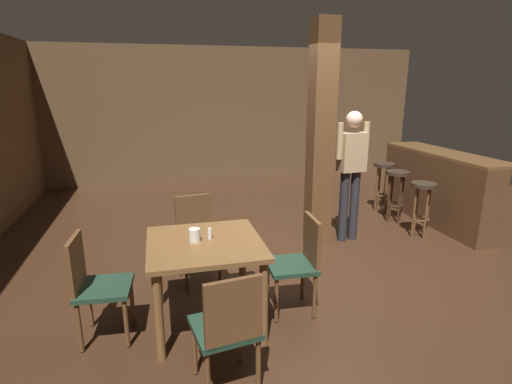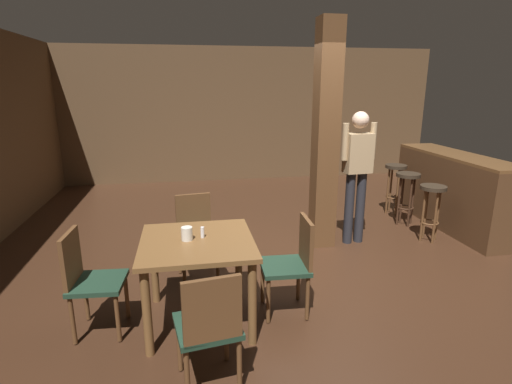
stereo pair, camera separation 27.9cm
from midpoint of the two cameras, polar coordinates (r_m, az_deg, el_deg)
ground_plane at (r=4.84m, az=10.37°, el=-10.06°), size 10.80×10.80×0.00m
wall_back at (r=8.76m, az=0.46°, el=10.95°), size 8.00×0.10×2.80m
pillar at (r=5.06m, az=11.49°, el=7.57°), size 0.28×0.28×2.80m
dining_table at (r=3.46m, az=-6.05°, el=-8.84°), size 0.95×0.95×0.77m
chair_west at (r=3.58m, az=-20.80°, el=-11.32°), size 0.45×0.45×0.89m
chair_east at (r=3.68m, az=7.51°, el=-9.68°), size 0.44×0.44×0.89m
chair_north at (r=4.33m, az=-6.77°, el=-5.71°), size 0.47×0.47×0.89m
chair_south at (r=2.78m, az=-3.69°, el=-18.45°), size 0.48×0.48×0.89m
napkin_cup at (r=3.40m, az=-7.53°, el=-5.95°), size 0.09×0.09×0.11m
salt_shaker at (r=3.44m, az=-5.36°, el=-5.79°), size 0.03×0.03×0.10m
standing_person at (r=5.29m, az=15.74°, el=3.25°), size 0.47×0.23×1.72m
bar_counter at (r=6.52m, az=26.89°, el=0.22°), size 0.56×2.20×1.07m
bar_stool_near at (r=5.79m, az=25.12°, el=-1.09°), size 0.33×0.33×0.76m
bar_stool_mid at (r=6.32m, az=21.99°, el=0.71°), size 0.34×0.34×0.79m
bar_stool_far at (r=6.82m, az=20.38°, el=1.92°), size 0.33×0.33×0.80m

